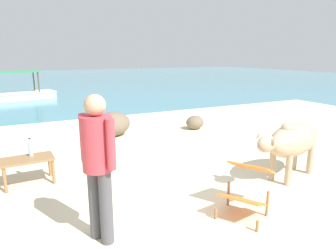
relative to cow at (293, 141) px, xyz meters
name	(u,v)px	position (x,y,z in m)	size (l,w,h in m)	color
sand_beach	(238,222)	(-1.64, -0.71, -0.66)	(18.00, 14.00, 0.04)	beige
water_surface	(52,82)	(-1.64, 21.29, -0.68)	(60.00, 36.00, 0.03)	teal
cow	(293,141)	(0.00, 0.00, 0.00)	(1.73, 0.83, 0.97)	tan
low_bench_table	(28,162)	(-3.91, 1.63, -0.28)	(0.78, 0.48, 0.43)	olive
bottle	(31,149)	(-3.85, 1.72, -0.09)	(0.07, 0.07, 0.30)	#A3C6D1
deck_chair_far	(247,185)	(-1.43, -0.58, -0.25)	(0.93, 0.85, 0.68)	olive
person_standing	(98,158)	(-3.25, -0.34, 0.31)	(0.32, 0.47, 1.62)	#4C4C51
shore_rock_large	(113,124)	(-1.90, 3.88, -0.33)	(0.97, 0.75, 0.61)	#756651
shore_rock_medium	(195,122)	(0.31, 3.57, -0.45)	(0.50, 0.41, 0.37)	#756651
boat_white	(12,94)	(-4.23, 12.11, -0.39)	(3.83, 1.91, 1.29)	white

